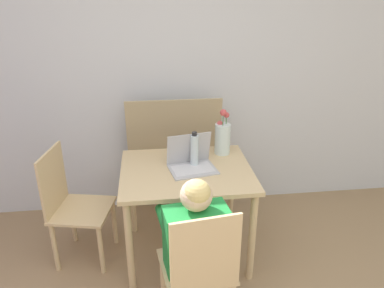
% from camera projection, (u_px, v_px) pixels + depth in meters
% --- Properties ---
extents(wall_back, '(6.40, 0.05, 2.50)m').
position_uv_depth(wall_back, '(153.00, 73.00, 3.12)').
color(wall_back, silver).
rests_on(wall_back, ground_plane).
extents(dining_table, '(0.93, 0.76, 0.73)m').
position_uv_depth(dining_table, '(186.00, 182.00, 2.69)').
color(dining_table, '#D6B784').
rests_on(dining_table, ground_plane).
extents(chair_occupied, '(0.45, 0.45, 0.88)m').
position_uv_depth(chair_occupied, '(199.00, 270.00, 2.12)').
color(chair_occupied, '#D6B784').
rests_on(chair_occupied, ground_plane).
extents(chair_spare, '(0.47, 0.47, 0.88)m').
position_uv_depth(chair_spare, '(73.00, 206.00, 2.73)').
color(chair_spare, '#D6B784').
rests_on(chair_spare, ground_plane).
extents(person_seated, '(0.41, 0.47, 1.00)m').
position_uv_depth(person_seated, '(194.00, 233.00, 2.16)').
color(person_seated, '#1E8438').
rests_on(person_seated, ground_plane).
extents(laptop, '(0.36, 0.30, 0.25)m').
position_uv_depth(laptop, '(191.00, 161.00, 2.65)').
color(laptop, '#B2B2B7').
rests_on(laptop, dining_table).
extents(flower_vase, '(0.12, 0.12, 0.36)m').
position_uv_depth(flower_vase, '(223.00, 137.00, 2.85)').
color(flower_vase, silver).
rests_on(flower_vase, dining_table).
extents(water_bottle, '(0.06, 0.06, 0.26)m').
position_uv_depth(water_bottle, '(194.00, 150.00, 2.66)').
color(water_bottle, silver).
rests_on(water_bottle, dining_table).
extents(cardboard_panel, '(0.80, 0.17, 1.07)m').
position_uv_depth(cardboard_panel, '(174.00, 156.00, 3.30)').
color(cardboard_panel, tan).
rests_on(cardboard_panel, ground_plane).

